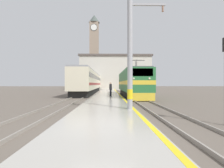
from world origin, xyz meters
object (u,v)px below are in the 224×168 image
catenary_mast (131,52)px  person_on_platform (111,89)px  locomotive_train (132,83)px  clock_tower (94,50)px  passenger_train (90,82)px

catenary_mast → person_on_platform: catenary_mast is taller
locomotive_train → clock_tower: (-8.63, 39.64, 12.35)m
locomotive_train → catenary_mast: bearing=-98.0°
passenger_train → catenary_mast: bearing=-78.5°
catenary_mast → person_on_platform: (-1.10, 11.61, -2.57)m
locomotive_train → person_on_platform: size_ratio=8.23×
person_on_platform → clock_tower: clock_tower is taller
person_on_platform → passenger_train: bearing=106.3°
catenary_mast → clock_tower: size_ratio=0.26×
locomotive_train → person_on_platform: 3.83m
locomotive_train → person_on_platform: bearing=-144.1°
catenary_mast → person_on_platform: bearing=95.4°
catenary_mast → clock_tower: (-6.68, 53.46, 10.48)m
locomotive_train → passenger_train: 13.76m
passenger_train → catenary_mast: size_ratio=4.21×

